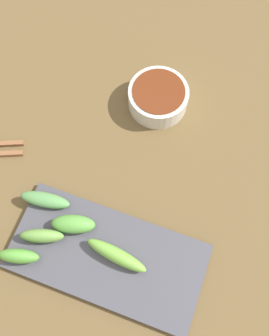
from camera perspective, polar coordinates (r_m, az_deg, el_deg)
tabletop at (r=0.62m, az=-2.75°, el=-3.44°), size 2.10×2.10×0.02m
sauce_bowl at (r=0.66m, az=3.66°, el=10.87°), size 0.10×0.10×0.04m
serving_plate at (r=0.58m, az=-4.17°, el=-13.41°), size 0.14×0.29×0.01m
broccoli_stalk_0 at (r=0.56m, az=-2.79°, el=-13.32°), size 0.03×0.10×0.03m
broccoli_stalk_1 at (r=0.57m, az=-9.42°, el=-8.54°), size 0.05×0.07×0.03m
broccoli_stalk_2 at (r=0.58m, az=-14.10°, el=-10.13°), size 0.04×0.07×0.03m
broccoli_stalk_3 at (r=0.60m, az=-13.64°, el=-4.80°), size 0.04×0.08×0.02m
broccoli_stalk_4 at (r=0.58m, az=-17.47°, el=-12.84°), size 0.04×0.07×0.03m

